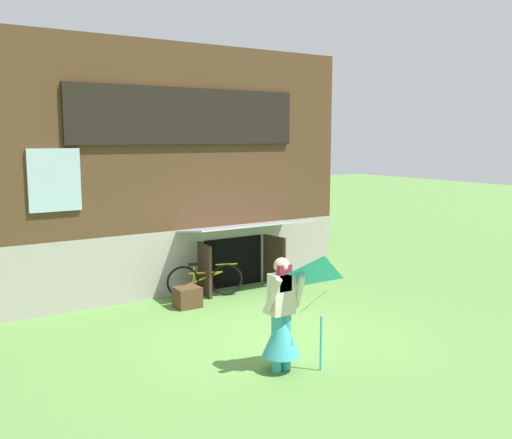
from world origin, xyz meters
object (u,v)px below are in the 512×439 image
at_px(bicycle_yellow, 205,280).
at_px(wooden_crate, 187,297).
at_px(person, 282,324).
at_px(kite, 324,286).

height_order(bicycle_yellow, wooden_crate, bicycle_yellow).
relative_size(person, kite, 1.02).
bearing_deg(wooden_crate, person, -94.44).
height_order(person, wooden_crate, person).
height_order(kite, wooden_crate, kite).
xyz_separation_m(kite, wooden_crate, (-0.02, 3.92, -1.07)).
bearing_deg(kite, wooden_crate, 90.27).
distance_m(kite, wooden_crate, 4.06).
distance_m(bicycle_yellow, wooden_crate, 0.78).
bearing_deg(bicycle_yellow, wooden_crate, -123.69).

